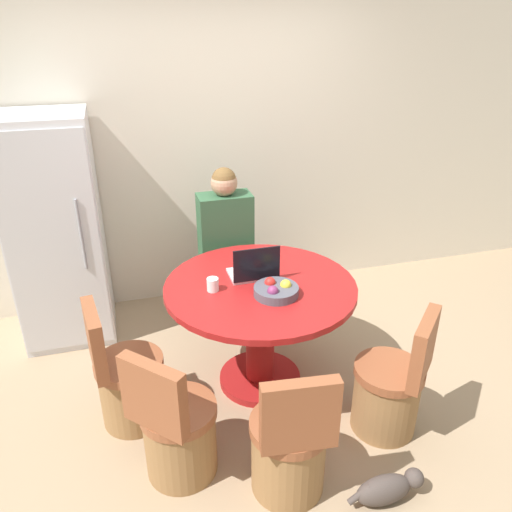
{
  "coord_description": "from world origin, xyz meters",
  "views": [
    {
      "loc": [
        -0.69,
        -2.4,
        2.29
      ],
      "look_at": [
        0.1,
        0.34,
        0.92
      ],
      "focal_mm": 35.0,
      "sensor_mm": 36.0,
      "label": 1
    }
  ],
  "objects": [
    {
      "name": "dining_table",
      "position": [
        0.1,
        0.24,
        0.54
      ],
      "size": [
        1.22,
        1.22,
        0.77
      ],
      "color": "maroon",
      "rests_on": "ground_plane"
    },
    {
      "name": "person_seated",
      "position": [
        0.05,
        1.07,
        0.71
      ],
      "size": [
        0.4,
        0.37,
        1.31
      ],
      "rotation": [
        0.0,
        0.0,
        3.14
      ],
      "color": "#2D2D38",
      "rests_on": "ground_plane"
    },
    {
      "name": "chair_near_right_corner",
      "position": [
        0.72,
        -0.39,
        0.28
      ],
      "size": [
        0.48,
        0.48,
        0.83
      ],
      "rotation": [
        0.0,
        0.0,
        -2.36
      ],
      "color": "olive",
      "rests_on": "ground_plane"
    },
    {
      "name": "coffee_cup",
      "position": [
        -0.21,
        0.24,
        0.81
      ],
      "size": [
        0.07,
        0.07,
        0.08
      ],
      "color": "white",
      "rests_on": "dining_table"
    },
    {
      "name": "refrigerator",
      "position": [
        -1.17,
        1.26,
        0.86
      ],
      "size": [
        0.64,
        0.65,
        1.71
      ],
      "color": "silver",
      "rests_on": "ground_plane"
    },
    {
      "name": "chair_near_left_corner",
      "position": [
        -0.54,
        -0.37,
        0.28
      ],
      "size": [
        0.48,
        0.48,
        0.83
      ],
      "rotation": [
        0.0,
        0.0,
        2.33
      ],
      "color": "olive",
      "rests_on": "ground_plane"
    },
    {
      "name": "wall_back",
      "position": [
        0.0,
        1.63,
        1.3
      ],
      "size": [
        7.0,
        0.06,
        2.6
      ],
      "color": "beige",
      "rests_on": "ground_plane"
    },
    {
      "name": "chair_near_camera",
      "position": [
        0.0,
        -0.64,
        0.28
      ],
      "size": [
        0.41,
        0.42,
        0.83
      ],
      "rotation": [
        0.0,
        0.0,
        3.03
      ],
      "color": "olive",
      "rests_on": "ground_plane"
    },
    {
      "name": "ground_plane",
      "position": [
        0.0,
        0.0,
        0.0
      ],
      "size": [
        12.0,
        12.0,
        0.0
      ],
      "primitive_type": "plane",
      "color": "#9E8466"
    },
    {
      "name": "fruit_bowl",
      "position": [
        0.15,
        0.08,
        0.8
      ],
      "size": [
        0.27,
        0.27,
        0.09
      ],
      "color": "#4C4C56",
      "rests_on": "dining_table"
    },
    {
      "name": "cat",
      "position": [
        0.46,
        -0.86,
        0.09
      ],
      "size": [
        0.43,
        0.14,
        0.16
      ],
      "rotation": [
        0.0,
        0.0,
        0.01
      ],
      "color": "#473D38",
      "rests_on": "ground_plane"
    },
    {
      "name": "laptop",
      "position": [
        0.08,
        0.33,
        0.82
      ],
      "size": [
        0.3,
        0.22,
        0.24
      ],
      "rotation": [
        0.0,
        0.0,
        3.14
      ],
      "color": "#B7B7BC",
      "rests_on": "dining_table"
    },
    {
      "name": "chair_left_side",
      "position": [
        -0.78,
        0.11,
        0.28
      ],
      "size": [
        0.43,
        0.42,
        0.83
      ],
      "rotation": [
        0.0,
        0.0,
        1.71
      ],
      "color": "olive",
      "rests_on": "ground_plane"
    }
  ]
}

